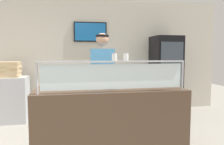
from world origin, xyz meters
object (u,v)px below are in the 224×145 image
object	(u,v)px
parmesan_shaker	(114,57)
pizza_box_stack	(9,69)
pizza_server	(113,85)
drink_fridge	(165,75)
worker_figure	(103,78)
pizza_tray	(113,86)
pepper_flake_shaker	(126,57)

from	to	relation	value
parmesan_shaker	pizza_box_stack	bearing A→B (deg)	128.17
pizza_server	drink_fridge	bearing A→B (deg)	48.23
pizza_server	parmesan_shaker	bearing A→B (deg)	-99.42
parmesan_shaker	worker_figure	xyz separation A→B (m)	(0.01, 1.02, -0.37)
worker_figure	drink_fridge	size ratio (longest dim) A/B	0.96
pizza_tray	pepper_flake_shaker	bearing A→B (deg)	-77.81
drink_fridge	pizza_box_stack	distance (m)	3.46
pizza_tray	drink_fridge	size ratio (longest dim) A/B	0.22
pizza_server	pizza_box_stack	size ratio (longest dim) A/B	0.65
worker_figure	pizza_box_stack	distance (m)	2.15
pepper_flake_shaker	pizza_box_stack	xyz separation A→B (m)	(-1.91, 2.24, -0.28)
parmesan_shaker	pepper_flake_shaker	size ratio (longest dim) A/B	0.97
pepper_flake_shaker	pizza_box_stack	bearing A→B (deg)	130.39
pizza_box_stack	worker_figure	bearing A→B (deg)	-34.72
pizza_tray	worker_figure	bearing A→B (deg)	95.12
pizza_tray	pizza_server	distance (m)	0.03
pizza_tray	pizza_server	bearing A→B (deg)	-114.96
worker_figure	pizza_box_stack	bearing A→B (deg)	145.28
pizza_tray	pizza_box_stack	size ratio (longest dim) A/B	0.95
parmesan_shaker	drink_fridge	xyz separation A→B (m)	(1.70, 2.28, -0.46)
pizza_server	pepper_flake_shaker	xyz separation A→B (m)	(0.09, -0.36, 0.39)
pizza_server	worker_figure	bearing A→B (deg)	92.96
parmesan_shaker	pizza_box_stack	size ratio (longest dim) A/B	0.22
pepper_flake_shaker	parmesan_shaker	bearing A→B (deg)	180.00
worker_figure	pizza_box_stack	world-z (taller)	worker_figure
worker_figure	pizza_box_stack	xyz separation A→B (m)	(-1.77, 1.22, 0.09)
parmesan_shaker	drink_fridge	distance (m)	2.88
pizza_tray	pepper_flake_shaker	world-z (taller)	pepper_flake_shaker
worker_figure	pizza_tray	bearing A→B (deg)	-84.88
pizza_server	drink_fridge	xyz separation A→B (m)	(1.64, 1.92, -0.08)
pepper_flake_shaker	worker_figure	size ratio (longest dim) A/B	0.05
pepper_flake_shaker	drink_fridge	size ratio (longest dim) A/B	0.05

